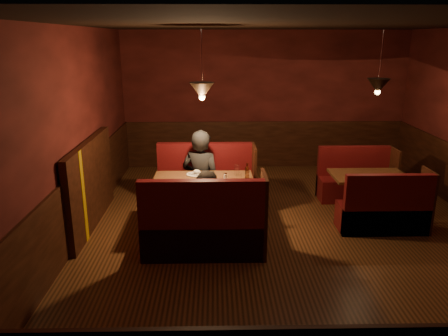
{
  "coord_description": "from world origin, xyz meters",
  "views": [
    {
      "loc": [
        -1.07,
        -5.8,
        2.74
      ],
      "look_at": [
        -0.94,
        0.18,
        0.95
      ],
      "focal_mm": 35.0,
      "sensor_mm": 36.0,
      "label": 1
    }
  ],
  "objects_px": {
    "main_table": "(204,191)",
    "second_bench_near": "(385,213)",
    "main_bench_far": "(207,189)",
    "diner_a": "(201,162)",
    "main_bench_near": "(205,231)",
    "second_bench_far": "(355,182)",
    "diner_b": "(210,198)",
    "second_table": "(368,185)"
  },
  "relations": [
    {
      "from": "main_table",
      "to": "main_bench_far",
      "type": "bearing_deg",
      "value": 88.83
    },
    {
      "from": "second_bench_near",
      "to": "diner_a",
      "type": "xyz_separation_m",
      "value": [
        -2.69,
        0.72,
        0.58
      ]
    },
    {
      "from": "main_table",
      "to": "second_table",
      "type": "relative_size",
      "value": 1.25
    },
    {
      "from": "second_bench_far",
      "to": "diner_a",
      "type": "distance_m",
      "value": 2.83
    },
    {
      "from": "main_bench_near",
      "to": "main_bench_far",
      "type": "bearing_deg",
      "value": 90.0
    },
    {
      "from": "second_table",
      "to": "second_bench_near",
      "type": "xyz_separation_m",
      "value": [
        0.03,
        -0.7,
        -0.19
      ]
    },
    {
      "from": "main_table",
      "to": "diner_a",
      "type": "relative_size",
      "value": 0.84
    },
    {
      "from": "second_bench_near",
      "to": "second_table",
      "type": "bearing_deg",
      "value": 92.2
    },
    {
      "from": "diner_a",
      "to": "main_bench_far",
      "type": "bearing_deg",
      "value": -88.87
    },
    {
      "from": "second_bench_far",
      "to": "diner_a",
      "type": "xyz_separation_m",
      "value": [
        -2.69,
        -0.67,
        0.58
      ]
    },
    {
      "from": "main_bench_far",
      "to": "diner_b",
      "type": "height_order",
      "value": "diner_b"
    },
    {
      "from": "main_bench_far",
      "to": "diner_b",
      "type": "xyz_separation_m",
      "value": [
        0.07,
        -1.4,
        0.36
      ]
    },
    {
      "from": "second_bench_far",
      "to": "diner_a",
      "type": "height_order",
      "value": "diner_a"
    },
    {
      "from": "diner_a",
      "to": "main_table",
      "type": "bearing_deg",
      "value": 115.71
    },
    {
      "from": "second_bench_near",
      "to": "diner_a",
      "type": "distance_m",
      "value": 2.85
    },
    {
      "from": "second_table",
      "to": "diner_a",
      "type": "height_order",
      "value": "diner_a"
    },
    {
      "from": "second_bench_near",
      "to": "diner_a",
      "type": "height_order",
      "value": "diner_a"
    },
    {
      "from": "main_bench_far",
      "to": "second_bench_near",
      "type": "xyz_separation_m",
      "value": [
        2.61,
        -0.96,
        -0.05
      ]
    },
    {
      "from": "diner_a",
      "to": "diner_b",
      "type": "bearing_deg",
      "value": 116.81
    },
    {
      "from": "main_bench_far",
      "to": "diner_b",
      "type": "distance_m",
      "value": 1.45
    },
    {
      "from": "main_bench_near",
      "to": "second_bench_near",
      "type": "relative_size",
      "value": 1.24
    },
    {
      "from": "main_table",
      "to": "diner_b",
      "type": "xyz_separation_m",
      "value": [
        0.08,
        -0.58,
        0.11
      ]
    },
    {
      "from": "main_bench_near",
      "to": "second_bench_near",
      "type": "xyz_separation_m",
      "value": [
        2.61,
        0.68,
        -0.05
      ]
    },
    {
      "from": "main_bench_near",
      "to": "diner_a",
      "type": "bearing_deg",
      "value": 93.25
    },
    {
      "from": "second_table",
      "to": "diner_a",
      "type": "relative_size",
      "value": 0.67
    },
    {
      "from": "diner_a",
      "to": "diner_b",
      "type": "relative_size",
      "value": 1.22
    },
    {
      "from": "second_table",
      "to": "diner_b",
      "type": "distance_m",
      "value": 2.77
    },
    {
      "from": "main_bench_near",
      "to": "second_table",
      "type": "bearing_deg",
      "value": 28.1
    },
    {
      "from": "main_bench_near",
      "to": "second_bench_far",
      "type": "relative_size",
      "value": 1.24
    },
    {
      "from": "second_bench_far",
      "to": "diner_a",
      "type": "bearing_deg",
      "value": -166.05
    },
    {
      "from": "main_table",
      "to": "main_bench_far",
      "type": "xyz_separation_m",
      "value": [
        0.02,
        0.82,
        -0.25
      ]
    },
    {
      "from": "second_table",
      "to": "second_bench_near",
      "type": "relative_size",
      "value": 0.9
    },
    {
      "from": "diner_a",
      "to": "diner_b",
      "type": "distance_m",
      "value": 1.18
    },
    {
      "from": "second_bench_near",
      "to": "main_bench_near",
      "type": "bearing_deg",
      "value": -165.33
    },
    {
      "from": "main_bench_far",
      "to": "diner_a",
      "type": "distance_m",
      "value": 0.58
    },
    {
      "from": "diner_b",
      "to": "main_bench_near",
      "type": "bearing_deg",
      "value": -100.0
    },
    {
      "from": "main_bench_near",
      "to": "second_bench_near",
      "type": "height_order",
      "value": "main_bench_near"
    },
    {
      "from": "main_bench_near",
      "to": "diner_b",
      "type": "height_order",
      "value": "diner_b"
    },
    {
      "from": "main_table",
      "to": "second_bench_near",
      "type": "xyz_separation_m",
      "value": [
        2.63,
        -0.14,
        -0.31
      ]
    },
    {
      "from": "main_bench_far",
      "to": "second_bench_near",
      "type": "distance_m",
      "value": 2.78
    },
    {
      "from": "main_table",
      "to": "main_bench_far",
      "type": "height_order",
      "value": "main_bench_far"
    },
    {
      "from": "main_bench_far",
      "to": "second_table",
      "type": "height_order",
      "value": "main_bench_far"
    }
  ]
}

